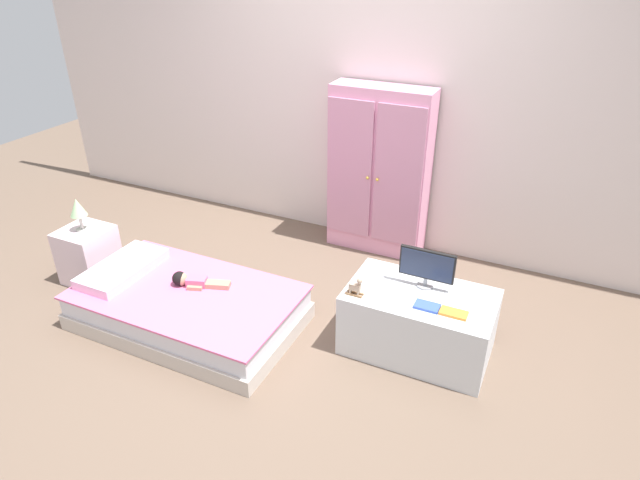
{
  "coord_description": "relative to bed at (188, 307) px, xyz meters",
  "views": [
    {
      "loc": [
        1.5,
        -2.43,
        2.28
      ],
      "look_at": [
        0.16,
        0.39,
        0.56
      ],
      "focal_mm": 30.54,
      "sensor_mm": 36.0,
      "label": 1
    }
  ],
  "objects": [
    {
      "name": "ground_plane",
      "position": [
        0.57,
        0.13,
        -0.14
      ],
      "size": [
        10.0,
        10.0,
        0.02
      ],
      "primitive_type": "cube",
      "color": "brown"
    },
    {
      "name": "back_wall",
      "position": [
        0.57,
        1.7,
        1.22
      ],
      "size": [
        6.4,
        0.05,
        2.7
      ],
      "primitive_type": "cube",
      "color": "silver",
      "rests_on": "ground_plane"
    },
    {
      "name": "bed",
      "position": [
        0.0,
        0.0,
        0.0
      ],
      "size": [
        1.46,
        0.86,
        0.26
      ],
      "color": "beige",
      "rests_on": "ground_plane"
    },
    {
      "name": "pillow",
      "position": [
        -0.54,
        0.0,
        0.16
      ],
      "size": [
        0.31,
        0.61,
        0.07
      ],
      "primitive_type": "cube",
      "color": "silver",
      "rests_on": "bed"
    },
    {
      "name": "doll",
      "position": [
        -0.02,
        0.07,
        0.17
      ],
      "size": [
        0.38,
        0.19,
        0.1
      ],
      "color": "#D6668E",
      "rests_on": "bed"
    },
    {
      "name": "nightstand",
      "position": [
        -1.0,
        0.13,
        0.09
      ],
      "size": [
        0.34,
        0.34,
        0.42
      ],
      "primitive_type": "cube",
      "color": "silver",
      "rests_on": "ground_plane"
    },
    {
      "name": "table_lamp",
      "position": [
        -1.0,
        0.13,
        0.47
      ],
      "size": [
        0.12,
        0.12,
        0.25
      ],
      "color": "#B7B2AD",
      "rests_on": "nightstand"
    },
    {
      "name": "wardrobe",
      "position": [
        0.77,
        1.52,
        0.55
      ],
      "size": [
        0.78,
        0.29,
        1.34
      ],
      "color": "#E599BC",
      "rests_on": "ground_plane"
    },
    {
      "name": "tv_stand",
      "position": [
        1.46,
        0.39,
        0.08
      ],
      "size": [
        0.88,
        0.52,
        0.42
      ],
      "primitive_type": "cube",
      "color": "silver",
      "rests_on": "ground_plane"
    },
    {
      "name": "tv_monitor",
      "position": [
        1.46,
        0.48,
        0.44
      ],
      "size": [
        0.34,
        0.1,
        0.25
      ],
      "color": "#99999E",
      "rests_on": "tv_stand"
    },
    {
      "name": "rocking_horse_toy",
      "position": [
        1.11,
        0.21,
        0.36
      ],
      "size": [
        0.11,
        0.04,
        0.13
      ],
      "color": "#8E6642",
      "rests_on": "tv_stand"
    },
    {
      "name": "book_blue",
      "position": [
        1.53,
        0.27,
        0.3
      ],
      "size": [
        0.14,
        0.09,
        0.02
      ],
      "primitive_type": "cube",
      "color": "blue",
      "rests_on": "tv_stand"
    },
    {
      "name": "book_orange",
      "position": [
        1.68,
        0.27,
        0.3
      ],
      "size": [
        0.15,
        0.08,
        0.02
      ],
      "primitive_type": "cube",
      "color": "orange",
      "rests_on": "tv_stand"
    }
  ]
}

